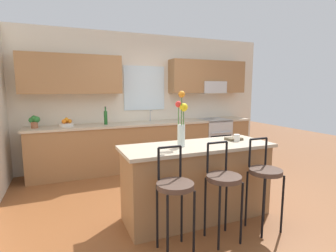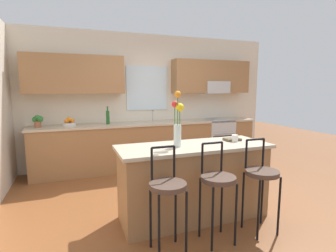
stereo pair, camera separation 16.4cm
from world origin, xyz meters
name	(u,v)px [view 2 (the right image)]	position (x,y,z in m)	size (l,w,h in m)	color
ground_plane	(185,198)	(0.00, 0.00, 0.00)	(14.00, 14.00, 0.00)	brown
back_wall_assembly	(149,93)	(0.03, 1.98, 1.51)	(5.60, 0.50, 2.70)	beige
counter_run	(152,144)	(0.00, 1.70, 0.47)	(4.56, 0.64, 0.92)	#996B42
sink_faucet	(153,114)	(0.08, 1.84, 1.06)	(0.02, 0.13, 0.23)	#B7BABC
oven_range	(217,140)	(1.51, 1.68, 0.46)	(0.60, 0.64, 0.92)	#B7BABC
kitchen_island	(194,181)	(-0.13, -0.55, 0.46)	(1.86, 0.69, 0.92)	#996B42
bar_stool_near	(168,190)	(-0.68, -1.10, 0.64)	(0.36, 0.36, 1.04)	black
bar_stool_middle	(218,183)	(-0.13, -1.10, 0.64)	(0.36, 0.36, 1.04)	black
bar_stool_far	(261,177)	(0.42, -1.10, 0.64)	(0.36, 0.36, 1.04)	black
flower_vase	(178,121)	(-0.36, -0.56, 1.22)	(0.13, 0.13, 0.65)	silver
mug_ceramic	(235,138)	(0.44, -0.55, 0.97)	(0.08, 0.08, 0.09)	silver
cookbook	(232,139)	(0.45, -0.47, 0.94)	(0.20, 0.15, 0.03)	brown
fruit_bowl_oranges	(69,123)	(-1.56, 1.70, 0.98)	(0.24, 0.24, 0.16)	silver
bottle_olive_oil	(108,117)	(-0.86, 1.70, 1.06)	(0.06, 0.06, 0.34)	#1E5923
potted_plant_small	(38,120)	(-2.07, 1.70, 1.04)	(0.18, 0.12, 0.22)	#9E5B3D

